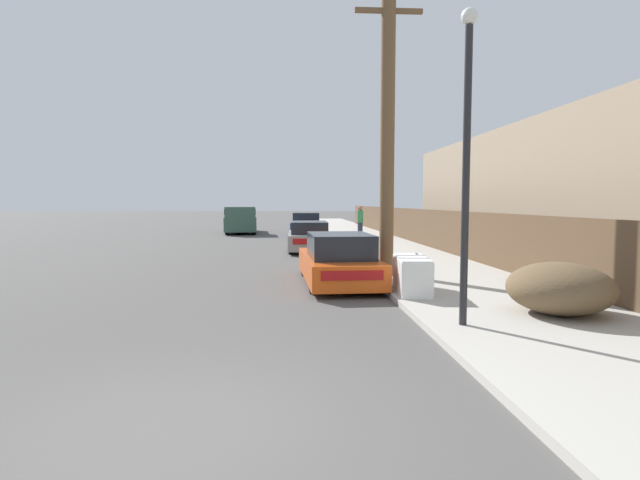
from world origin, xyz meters
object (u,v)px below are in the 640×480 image
object	(u,v)px
car_parked_far	(306,225)
parked_sports_car_red	(338,261)
utility_pole	(388,128)
street_lamp	(467,145)
brush_pile	(560,288)
discarded_fridge	(412,274)
car_parked_mid	(309,237)
pedestrian	(360,221)
pickup_truck	(241,220)

from	to	relation	value
car_parked_far	parked_sports_car_red	bearing A→B (deg)	-86.32
car_parked_far	utility_pole	xyz separation A→B (m)	(1.53, -17.12, 3.40)
utility_pole	street_lamp	bearing A→B (deg)	-88.60
parked_sports_car_red	car_parked_far	distance (m)	17.86
utility_pole	street_lamp	distance (m)	5.71
brush_pile	discarded_fridge	bearing A→B (deg)	131.52
car_parked_mid	pedestrian	distance (m)	7.02
brush_pile	pedestrian	bearing A→B (deg)	92.26
discarded_fridge	brush_pile	distance (m)	3.11
street_lamp	pickup_truck	bearing A→B (deg)	102.95
pickup_truck	discarded_fridge	bearing A→B (deg)	100.32
utility_pole	street_lamp	size ratio (longest dim) A/B	1.56
street_lamp	utility_pole	bearing A→B (deg)	91.40
car_parked_far	pickup_truck	size ratio (longest dim) A/B	0.72
discarded_fridge	utility_pole	xyz separation A→B (m)	(-0.05, 2.62, 3.57)
discarded_fridge	pickup_truck	bearing A→B (deg)	110.72
car_parked_mid	street_lamp	size ratio (longest dim) A/B	0.86
utility_pole	brush_pile	world-z (taller)	utility_pole
discarded_fridge	pickup_truck	size ratio (longest dim) A/B	0.32
discarded_fridge	street_lamp	distance (m)	3.88
parked_sports_car_red	brush_pile	bearing A→B (deg)	-52.45
brush_pile	car_parked_far	bearing A→B (deg)	99.35
pickup_truck	pedestrian	world-z (taller)	pedestrian
car_parked_mid	brush_pile	size ratio (longest dim) A/B	2.30
car_parked_mid	car_parked_far	xyz separation A→B (m)	(0.24, 9.24, 0.07)
parked_sports_car_red	pedestrian	size ratio (longest dim) A/B	2.61
street_lamp	brush_pile	bearing A→B (deg)	18.25
brush_pile	pedestrian	world-z (taller)	pedestrian
pedestrian	discarded_fridge	bearing A→B (deg)	-94.46
car_parked_mid	utility_pole	world-z (taller)	utility_pole
pickup_truck	pedestrian	distance (m)	9.35
discarded_fridge	brush_pile	world-z (taller)	brush_pile
pickup_truck	street_lamp	bearing A→B (deg)	98.91
car_parked_far	street_lamp	world-z (taller)	street_lamp
pickup_truck	brush_pile	bearing A→B (deg)	103.41
pedestrian	brush_pile	bearing A→B (deg)	-87.74
parked_sports_car_red	car_parked_far	size ratio (longest dim) A/B	1.08
car_parked_far	street_lamp	bearing A→B (deg)	-82.59
street_lamp	brush_pile	distance (m)	3.18
car_parked_far	pedestrian	world-z (taller)	pedestrian
car_parked_mid	brush_pile	bearing A→B (deg)	-72.17
utility_pole	car_parked_far	bearing A→B (deg)	95.09
discarded_fridge	brush_pile	xyz separation A→B (m)	(2.06, -2.33, 0.07)
car_parked_mid	pedestrian	size ratio (longest dim) A/B	2.43
car_parked_mid	street_lamp	bearing A→B (deg)	-80.94
car_parked_mid	car_parked_far	bearing A→B (deg)	89.54
parked_sports_car_red	car_parked_mid	bearing A→B (deg)	90.39
car_parked_far	utility_pole	bearing A→B (deg)	-81.68
car_parked_mid	car_parked_far	world-z (taller)	car_parked_far
car_parked_far	pedestrian	size ratio (longest dim) A/B	2.42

